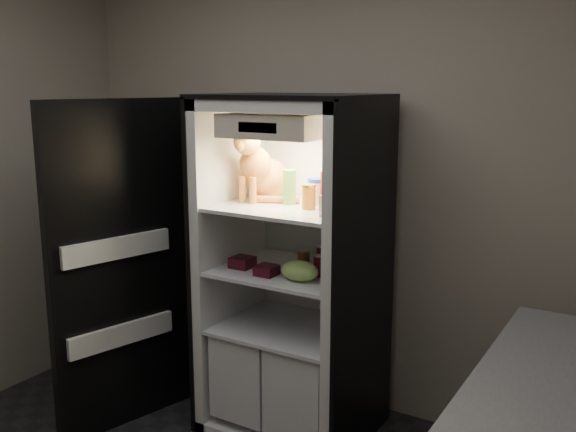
% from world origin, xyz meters
% --- Properties ---
extents(room_shell, '(3.60, 3.60, 3.60)m').
position_xyz_m(room_shell, '(0.00, 0.00, 1.62)').
color(room_shell, white).
rests_on(room_shell, floor).
extents(refrigerator, '(0.90, 0.72, 1.88)m').
position_xyz_m(refrigerator, '(0.00, 1.38, 0.79)').
color(refrigerator, white).
rests_on(refrigerator, floor).
extents(fridge_door, '(0.28, 0.86, 1.85)m').
position_xyz_m(fridge_door, '(-0.84, 0.91, 0.91)').
color(fridge_door, black).
rests_on(fridge_door, floor).
extents(tabby_cat, '(0.37, 0.42, 0.45)m').
position_xyz_m(tabby_cat, '(-0.22, 1.39, 1.46)').
color(tabby_cat, '#B85917').
rests_on(tabby_cat, refrigerator).
extents(parmesan_shaker, '(0.07, 0.07, 0.19)m').
position_xyz_m(parmesan_shaker, '(-0.02, 1.36, 1.38)').
color(parmesan_shaker, '#258A36').
rests_on(parmesan_shaker, refrigerator).
extents(mayo_tub, '(0.10, 0.10, 0.14)m').
position_xyz_m(mayo_tub, '(0.11, 1.43, 1.36)').
color(mayo_tub, white).
rests_on(mayo_tub, refrigerator).
extents(salsa_jar, '(0.07, 0.07, 0.13)m').
position_xyz_m(salsa_jar, '(0.13, 1.30, 1.35)').
color(salsa_jar, maroon).
rests_on(salsa_jar, refrigerator).
extents(pepper_jar, '(0.13, 0.13, 0.21)m').
position_xyz_m(pepper_jar, '(0.23, 1.37, 1.40)').
color(pepper_jar, maroon).
rests_on(pepper_jar, refrigerator).
extents(cream_carton, '(0.06, 0.06, 0.11)m').
position_xyz_m(cream_carton, '(0.30, 1.17, 1.34)').
color(cream_carton, white).
rests_on(cream_carton, refrigerator).
extents(soda_can_a, '(0.08, 0.08, 0.14)m').
position_xyz_m(soda_can_a, '(0.18, 1.38, 1.01)').
color(soda_can_a, black).
rests_on(soda_can_a, refrigerator).
extents(soda_can_b, '(0.07, 0.07, 0.13)m').
position_xyz_m(soda_can_b, '(0.24, 1.31, 1.01)').
color(soda_can_b, black).
rests_on(soda_can_b, refrigerator).
extents(soda_can_c, '(0.06, 0.06, 0.11)m').
position_xyz_m(soda_can_c, '(0.20, 1.29, 1.00)').
color(soda_can_c, black).
rests_on(soda_can_c, refrigerator).
extents(condiment_jar, '(0.07, 0.07, 0.09)m').
position_xyz_m(condiment_jar, '(0.04, 1.41, 0.99)').
color(condiment_jar, brown).
rests_on(condiment_jar, refrigerator).
extents(grape_bag, '(0.20, 0.15, 0.10)m').
position_xyz_m(grape_bag, '(0.15, 1.17, 0.99)').
color(grape_bag, '#93C45B').
rests_on(grape_bag, refrigerator).
extents(berry_box_left, '(0.12, 0.12, 0.06)m').
position_xyz_m(berry_box_left, '(-0.24, 1.21, 0.97)').
color(berry_box_left, '#4F0D1C').
rests_on(berry_box_left, refrigerator).
extents(berry_box_right, '(0.11, 0.11, 0.05)m').
position_xyz_m(berry_box_right, '(-0.04, 1.16, 0.97)').
color(berry_box_right, '#4F0D1C').
rests_on(berry_box_right, refrigerator).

